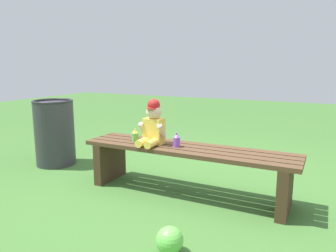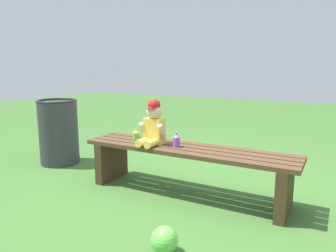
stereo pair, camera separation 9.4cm
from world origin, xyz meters
TOP-DOWN VIEW (x-y plane):
  - ground_plane at (0.00, 0.00)m, footprint 16.00×16.00m
  - park_bench at (0.00, 0.00)m, footprint 1.88×0.42m
  - child_figure at (-0.31, -0.04)m, footprint 0.23×0.27m
  - sippy_cup_left at (-0.50, -0.03)m, footprint 0.06×0.06m
  - sippy_cup_right at (-0.08, -0.03)m, footprint 0.06×0.06m
  - toy_ball at (0.27, -0.88)m, footprint 0.17×0.17m
  - trash_bin at (-1.69, 0.13)m, footprint 0.44×0.44m

SIDE VIEW (x-z plane):
  - ground_plane at x=0.00m, z-range 0.00..0.00m
  - toy_ball at x=0.27m, z-range 0.00..0.17m
  - park_bench at x=0.00m, z-range 0.09..0.51m
  - trash_bin at x=-1.69m, z-range 0.00..0.74m
  - sippy_cup_left at x=-0.50m, z-range 0.42..0.55m
  - sippy_cup_right at x=-0.08m, z-range 0.42..0.55m
  - child_figure at x=-0.31m, z-range 0.40..0.80m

